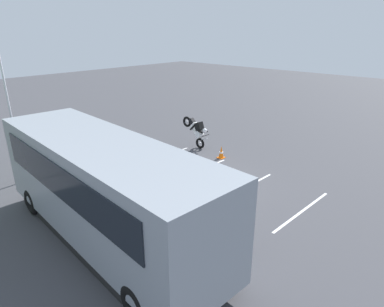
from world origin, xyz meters
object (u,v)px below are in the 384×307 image
Objects in this scene: parked_motorcycle_silver at (217,231)px; stunt_motorcycle at (197,130)px; flagpole at (9,108)px; spectator_centre at (149,171)px; spectator_far_left at (192,189)px; spectator_left at (168,179)px; traffic_cone at (221,152)px; tour_bus at (104,192)px.

stunt_motorcycle is at bearing -44.12° from parked_motorcycle_silver.
spectator_centre is at bearing -149.24° from flagpole.
spectator_far_left is 0.99× the size of spectator_centre.
stunt_motorcycle reaches higher than spectator_left.
spectator_left is 0.87× the size of stunt_motorcycle.
spectator_far_left reaches higher than traffic_cone.
flagpole is 9.69m from traffic_cone.
tour_bus is at bearing 114.55° from spectator_centre.
traffic_cone is at bearing -53.18° from parked_motorcycle_silver.
spectator_left is 0.26× the size of flagpole.
stunt_motorcycle is 0.30× the size of flagpole.
flagpole reaches higher than parked_motorcycle_silver.
spectator_left is 0.85× the size of parked_motorcycle_silver.
flagpole is at bearing 0.86° from tour_bus.
parked_motorcycle_silver is at bearing -142.58° from tour_bus.
stunt_motorcycle is at bearing -107.04° from flagpole.
tour_bus reaches higher than spectator_far_left.
spectator_centre is at bearing -65.45° from tour_bus.
spectator_left is at bearing -154.35° from flagpole.
tour_bus reaches higher than traffic_cone.
flagpole reaches higher than spectator_far_left.
tour_bus is 14.66× the size of traffic_cone.
tour_bus is 3.10m from spectator_far_left.
traffic_cone is (1.67, -7.91, -1.34)m from tour_bus.
spectator_left is 2.76× the size of traffic_cone.
spectator_left reaches higher than spectator_far_left.
tour_bus is 5.49× the size of spectator_far_left.
traffic_cone is (4.37, -5.84, -0.18)m from parked_motorcycle_silver.
parked_motorcycle_silver is (-2.70, -2.07, -1.16)m from tour_bus.
parked_motorcycle_silver is (-4.01, 0.79, -0.54)m from spectator_centre.
tour_bus is 8.20m from traffic_cone.
flagpole is (6.26, 0.09, 1.61)m from tour_bus.
spectator_centre reaches higher than parked_motorcycle_silver.
traffic_cone is at bearing -78.06° from tour_bus.
flagpole reaches higher than spectator_left.
parked_motorcycle_silver is at bearing -166.44° from flagpole.
traffic_cone is (1.45, -5.11, -0.73)m from spectator_left.
traffic_cone is (-4.58, -8.01, -2.95)m from flagpole.
spectator_left is 7.05m from flagpole.
spectator_far_left is 0.82× the size of parked_motorcycle_silver.
spectator_centre is 5.12m from traffic_cone.
flagpole is (4.95, 2.95, 2.24)m from spectator_centre.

